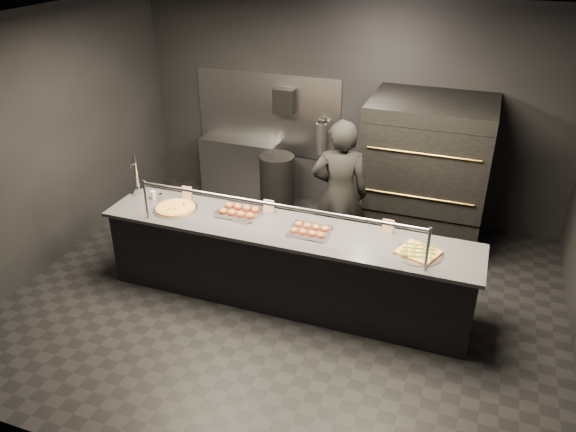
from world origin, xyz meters
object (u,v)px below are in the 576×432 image
(slider_tray_b, at_px, (310,231))
(worker, at_px, (339,195))
(beer_tap, at_px, (137,181))
(towel_dispenser, at_px, (285,101))
(square_pizza, at_px, (418,252))
(fire_extinguisher, at_px, (321,138))
(pizza_oven, at_px, (426,172))
(service_counter, at_px, (286,264))
(prep_shelf, at_px, (240,168))
(slider_tray_a, at_px, (239,211))
(round_pizza, at_px, (176,208))
(trash_bin, at_px, (277,183))

(slider_tray_b, xyz_separation_m, worker, (0.06, 0.96, -0.02))
(beer_tap, distance_m, slider_tray_b, 2.23)
(towel_dispenser, bearing_deg, slider_tray_b, -64.04)
(beer_tap, distance_m, square_pizza, 3.36)
(towel_dispenser, relative_size, fire_extinguisher, 0.69)
(slider_tray_b, bearing_deg, pizza_oven, 63.93)
(towel_dispenser, bearing_deg, worker, -49.58)
(service_counter, height_order, beer_tap, beer_tap)
(pizza_oven, distance_m, prep_shelf, 2.88)
(slider_tray_a, distance_m, worker, 1.24)
(round_pizza, relative_size, square_pizza, 1.08)
(towel_dispenser, height_order, round_pizza, towel_dispenser)
(pizza_oven, relative_size, prep_shelf, 1.59)
(round_pizza, bearing_deg, service_counter, 0.60)
(service_counter, bearing_deg, prep_shelf, 124.59)
(round_pizza, bearing_deg, towel_dispenser, 79.95)
(trash_bin, bearing_deg, prep_shelf, 159.82)
(prep_shelf, xyz_separation_m, trash_bin, (0.70, -0.26, -0.03))
(trash_bin, bearing_deg, worker, -42.19)
(pizza_oven, height_order, trash_bin, pizza_oven)
(prep_shelf, distance_m, square_pizza, 3.85)
(slider_tray_b, bearing_deg, worker, 86.70)
(beer_tap, xyz_separation_m, round_pizza, (0.62, -0.21, -0.14))
(worker, bearing_deg, round_pizza, 14.88)
(round_pizza, bearing_deg, prep_shelf, 96.69)
(slider_tray_b, distance_m, worker, 0.96)
(fire_extinguisher, xyz_separation_m, trash_bin, (-0.55, -0.34, -0.64))
(towel_dispenser, bearing_deg, service_counter, -69.37)
(fire_extinguisher, bearing_deg, worker, -65.05)
(pizza_oven, bearing_deg, round_pizza, -142.85)
(prep_shelf, height_order, towel_dispenser, towel_dispenser)
(service_counter, xyz_separation_m, prep_shelf, (-1.60, 2.32, -0.01))
(pizza_oven, distance_m, worker, 1.29)
(fire_extinguisher, distance_m, square_pizza, 3.01)
(service_counter, bearing_deg, slider_tray_b, -1.39)
(square_pizza, bearing_deg, towel_dispenser, 133.38)
(service_counter, bearing_deg, pizza_oven, 57.73)
(worker, bearing_deg, trash_bin, -57.76)
(worker, bearing_deg, square_pizza, 121.60)
(slider_tray_a, bearing_deg, worker, 41.71)
(fire_extinguisher, bearing_deg, pizza_oven, -17.89)
(pizza_oven, xyz_separation_m, prep_shelf, (-2.80, 0.42, -0.52))
(towel_dispenser, xyz_separation_m, slider_tray_b, (1.17, -2.40, -0.60))
(square_pizza, bearing_deg, beer_tap, 175.85)
(pizza_oven, bearing_deg, service_counter, -122.27)
(service_counter, height_order, round_pizza, service_counter)
(towel_dispenser, distance_m, round_pizza, 2.52)
(service_counter, distance_m, trash_bin, 2.25)
(beer_tap, distance_m, round_pizza, 0.67)
(service_counter, bearing_deg, round_pizza, -179.40)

